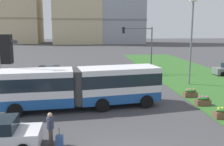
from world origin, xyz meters
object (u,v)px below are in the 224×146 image
at_px(streetlight_median, 191,39).
at_px(flower_planter_3, 190,93).
at_px(flower_planter_1, 223,113).
at_px(rolling_suitcase, 59,141).
at_px(pedestrian_crossing, 50,127).
at_px(traffic_light_far_right, 142,42).
at_px(car_maroon_sedan, 51,73).
at_px(flower_planter_2, 203,101).
at_px(articulated_bus, 82,86).

bearing_deg(streetlight_median, flower_planter_3, -111.39).
distance_m(flower_planter_1, streetlight_median, 11.17).
bearing_deg(rolling_suitcase, pedestrian_crossing, 156.04).
bearing_deg(streetlight_median, flower_planter_1, -100.66).
height_order(flower_planter_1, streetlight_median, streetlight_median).
relative_size(flower_planter_3, traffic_light_far_right, 0.18).
bearing_deg(car_maroon_sedan, flower_planter_2, -41.93).
distance_m(articulated_bus, rolling_suitcase, 6.50).
relative_size(articulated_bus, car_maroon_sedan, 2.61).
distance_m(flower_planter_3, traffic_light_far_right, 12.51).
relative_size(articulated_bus, flower_planter_2, 10.92).
bearing_deg(car_maroon_sedan, flower_planter_1, -48.20).
height_order(articulated_bus, pedestrian_crossing, articulated_bus).
xyz_separation_m(articulated_bus, flower_planter_3, (9.23, 1.82, -1.23)).
xyz_separation_m(car_maroon_sedan, pedestrian_crossing, (2.21, -17.15, 0.25)).
height_order(articulated_bus, flower_planter_3, articulated_bus).
xyz_separation_m(articulated_bus, pedestrian_crossing, (-1.53, -6.07, -0.65)).
relative_size(articulated_bus, traffic_light_far_right, 1.99).
distance_m(flower_planter_2, flower_planter_3, 2.39).
distance_m(car_maroon_sedan, flower_planter_1, 19.46).
relative_size(flower_planter_2, flower_planter_3, 1.00).
bearing_deg(flower_planter_3, rolling_suitcase, -141.87).
bearing_deg(articulated_bus, rolling_suitcase, -99.75).
distance_m(pedestrian_crossing, traffic_light_far_right, 21.92).
distance_m(flower_planter_2, streetlight_median, 8.68).
relative_size(rolling_suitcase, streetlight_median, 0.11).
bearing_deg(traffic_light_far_right, pedestrian_crossing, -114.65).
bearing_deg(traffic_light_far_right, flower_planter_1, -84.25).
distance_m(rolling_suitcase, streetlight_median, 18.36).
bearing_deg(flower_planter_3, car_maroon_sedan, 144.47).
relative_size(rolling_suitcase, flower_planter_2, 0.88).
distance_m(articulated_bus, flower_planter_3, 9.49).
distance_m(rolling_suitcase, traffic_light_far_right, 22.03).
bearing_deg(traffic_light_far_right, rolling_suitcase, -113.35).
xyz_separation_m(flower_planter_1, traffic_light_far_right, (-1.72, 17.06, 3.75)).
bearing_deg(articulated_bus, pedestrian_crossing, -104.13).
height_order(traffic_light_far_right, streetlight_median, streetlight_median).
distance_m(flower_planter_3, streetlight_median, 6.81).
relative_size(articulated_bus, streetlight_median, 1.37).
bearing_deg(rolling_suitcase, flower_planter_3, 38.13).
xyz_separation_m(articulated_bus, flower_planter_2, (9.23, -0.57, -1.23)).
height_order(pedestrian_crossing, streetlight_median, streetlight_median).
relative_size(articulated_bus, pedestrian_crossing, 6.90).
height_order(flower_planter_1, traffic_light_far_right, traffic_light_far_right).
xyz_separation_m(pedestrian_crossing, rolling_suitcase, (0.45, -0.20, -0.69)).
bearing_deg(flower_planter_1, streetlight_median, 79.34).
height_order(articulated_bus, traffic_light_far_right, traffic_light_far_right).
bearing_deg(streetlight_median, car_maroon_sedan, 163.48).
bearing_deg(flower_planter_3, flower_planter_1, -90.00).
relative_size(car_maroon_sedan, traffic_light_far_right, 0.76).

